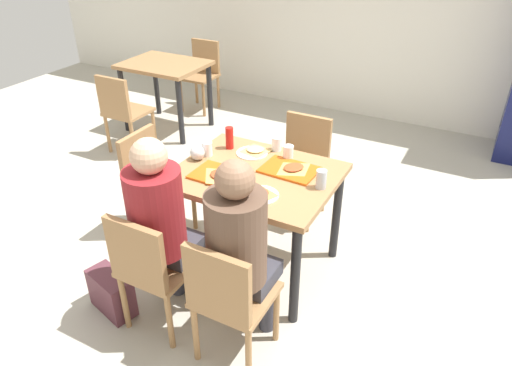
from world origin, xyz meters
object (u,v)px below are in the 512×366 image
(pizza_slice_b, at_px, (294,168))
(background_table, at_px, (165,75))
(pizza_slice_d, at_px, (259,194))
(chair_far_side, at_px, (303,160))
(pizza_slice_a, at_px, (221,175))
(chair_left_end, at_px, (151,178))
(tray_red_near, at_px, (220,175))
(chair_near_left, at_px, (150,266))
(condiment_bottle, at_px, (229,138))
(handbag, at_px, (112,293))
(main_table, at_px, (256,187))
(background_chair_far, at_px, (202,70))
(plastic_cup_b, at_px, (231,193))
(tray_red_far, at_px, (289,170))
(soda_can, at_px, (321,179))
(plastic_cup_c, at_px, (207,149))
(plastic_cup_d, at_px, (288,152))
(foil_bundle, at_px, (197,153))
(paper_plate_near_edge, at_px, (261,195))
(plastic_cup_a, at_px, (277,144))
(person_in_red, at_px, (161,218))
(paper_plate_center, at_px, (252,153))
(pizza_slice_c, at_px, (255,150))
(person_in_brown_jacket, at_px, (240,245))
(background_chair_near, at_px, (122,109))

(pizza_slice_b, distance_m, background_table, 2.76)
(pizza_slice_d, bearing_deg, background_table, 138.48)
(chair_far_side, height_order, pizza_slice_a, chair_far_side)
(chair_left_end, relative_size, tray_red_near, 2.34)
(chair_near_left, bearing_deg, pizza_slice_d, 54.31)
(condiment_bottle, distance_m, handbag, 1.30)
(main_table, height_order, background_chair_far, background_chair_far)
(plastic_cup_b, bearing_deg, chair_near_left, -122.50)
(tray_red_far, bearing_deg, soda_can, -22.24)
(plastic_cup_c, xyz_separation_m, plastic_cup_d, (0.52, 0.21, 0.00))
(foil_bundle, bearing_deg, chair_left_end, 177.37)
(paper_plate_near_edge, xyz_separation_m, condiment_bottle, (-0.49, 0.47, 0.08))
(tray_red_far, distance_m, plastic_cup_a, 0.31)
(person_in_red, distance_m, tray_red_far, 0.91)
(pizza_slice_b, bearing_deg, plastic_cup_b, -110.21)
(chair_left_end, relative_size, pizza_slice_a, 3.19)
(main_table, bearing_deg, background_chair_far, 130.10)
(pizza_slice_b, relative_size, plastic_cup_a, 2.53)
(paper_plate_near_edge, distance_m, pizza_slice_d, 0.02)
(pizza_slice_a, distance_m, foil_bundle, 0.32)
(tray_red_near, xyz_separation_m, foil_bundle, (-0.26, 0.13, 0.04))
(chair_left_end, xyz_separation_m, condiment_bottle, (0.57, 0.23, 0.36))
(person_in_red, xyz_separation_m, paper_plate_center, (0.10, 0.90, 0.04))
(foil_bundle, bearing_deg, pizza_slice_c, 43.76)
(chair_near_left, bearing_deg, pizza_slice_c, 83.87)
(tray_red_near, bearing_deg, chair_near_left, -96.72)
(person_in_brown_jacket, distance_m, soda_can, 0.72)
(chair_near_left, relative_size, plastic_cup_a, 8.43)
(paper_plate_near_edge, height_order, pizza_slice_d, pizza_slice_d)
(person_in_brown_jacket, relative_size, tray_red_near, 3.48)
(paper_plate_center, distance_m, paper_plate_near_edge, 0.56)
(main_table, height_order, plastic_cup_a, plastic_cup_a)
(plastic_cup_a, bearing_deg, paper_plate_near_edge, -73.00)
(person_in_red, distance_m, pizza_slice_c, 0.94)
(plastic_cup_c, bearing_deg, pizza_slice_c, 36.35)
(chair_near_left, bearing_deg, plastic_cup_b, 57.50)
(tray_red_near, distance_m, background_table, 2.64)
(foil_bundle, bearing_deg, plastic_cup_a, 42.62)
(background_chair_near, bearing_deg, plastic_cup_d, -17.94)
(condiment_bottle, bearing_deg, tray_red_far, -11.56)
(plastic_cup_b, relative_size, plastic_cup_d, 1.00)
(main_table, bearing_deg, pizza_slice_c, 118.76)
(person_in_brown_jacket, height_order, background_chair_far, person_in_brown_jacket)
(pizza_slice_b, height_order, foil_bundle, foil_bundle)
(paper_plate_center, distance_m, background_chair_far, 2.93)
(chair_near_left, distance_m, pizza_slice_d, 0.76)
(paper_plate_near_edge, relative_size, pizza_slice_b, 0.87)
(person_in_red, bearing_deg, background_chair_far, 120.03)
(background_chair_far, bearing_deg, chair_far_side, -38.47)
(pizza_slice_a, height_order, plastic_cup_b, plastic_cup_b)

